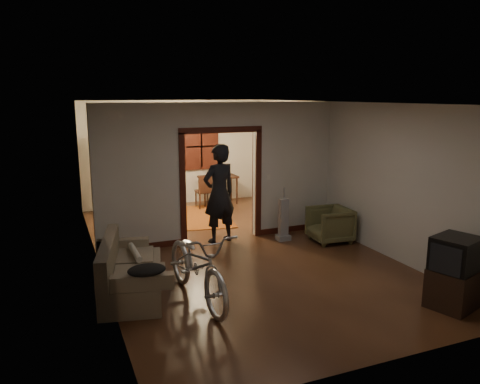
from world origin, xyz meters
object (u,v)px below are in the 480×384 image
armchair (330,225)px  person (219,194)px  sofa (132,266)px  locker (136,173)px  desk (218,190)px  bicycle (197,264)px

armchair → person: person is taller
armchair → person: (-2.07, 0.85, 0.64)m
sofa → locker: bearing=91.5°
armchair → locker: 5.20m
locker → person: bearing=-87.3°
sofa → desk: sofa is taller
bicycle → armchair: (3.31, 1.65, -0.19)m
person → desk: bearing=-123.7°
armchair → desk: 4.15m
person → locker: person is taller
bicycle → desk: 6.15m
sofa → desk: size_ratio=1.82×
armchair → locker: locker is taller
person → desk: size_ratio=1.95×
armchair → desk: size_ratio=0.76×
sofa → person: size_ratio=0.93×
bicycle → person: size_ratio=1.04×
sofa → armchair: (4.14, 1.02, -0.07)m
person → desk: person is taller
sofa → locker: (0.99, 5.11, 0.56)m
armchair → locker: bearing=-138.1°
sofa → bicycle: bicycle is taller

